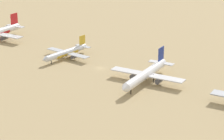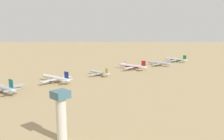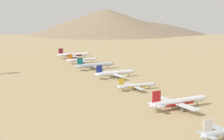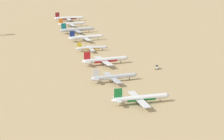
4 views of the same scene
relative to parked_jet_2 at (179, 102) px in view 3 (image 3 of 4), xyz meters
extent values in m
plane|color=tan|center=(6.78, 82.63, -4.45)|extent=(2247.93, 2247.93, 0.00)
cone|color=#B2B7C1|center=(-27.40, -53.38, -0.45)|extent=(2.77, 3.34, 3.26)
cube|color=white|center=(-23.98, -53.27, 3.78)|extent=(5.24, 0.50, 6.66)
cube|color=#A4A8B2|center=(-24.55, -53.29, -0.09)|extent=(3.41, 11.51, 0.34)
cylinder|color=#4C4C54|center=(-9.79, -47.10, -2.39)|extent=(4.07, 2.32, 2.19)
cylinder|color=black|center=(-11.40, -50.39, -2.63)|extent=(0.42, 0.42, 3.64)
cylinder|color=silver|center=(0.37, 0.02, 0.17)|extent=(39.79, 6.18, 4.18)
cone|color=silver|center=(21.91, 1.11, 0.17)|extent=(3.72, 4.27, 4.10)
cone|color=silver|center=(-20.96, -1.06, 0.17)|extent=(3.27, 3.92, 3.76)
cube|color=red|center=(-17.00, -0.86, 5.07)|extent=(6.07, 0.69, 7.71)
cube|color=silver|center=(-17.66, -0.89, 0.59)|extent=(4.18, 13.37, 0.40)
cube|color=silver|center=(-1.28, -0.06, -0.56)|extent=(7.39, 37.66, 0.50)
cylinder|color=#4C4C54|center=(-0.74, 6.58, -2.07)|extent=(4.75, 2.76, 2.53)
cylinder|color=#4C4C54|center=(-0.07, -6.62, -2.07)|extent=(4.75, 2.76, 2.53)
cylinder|color=black|center=(15.41, 0.78, -2.35)|extent=(0.48, 0.48, 4.20)
cylinder|color=black|center=(-2.53, 2.74, -2.35)|extent=(0.48, 0.48, 4.20)
cylinder|color=black|center=(-2.24, -2.98, -2.35)|extent=(0.48, 0.48, 4.20)
cylinder|color=red|center=(0.37, 0.02, -0.14)|extent=(21.98, 5.29, 4.19)
cylinder|color=silver|center=(3.86, 58.41, -1.00)|extent=(29.76, 5.39, 3.13)
cone|color=silver|center=(19.93, 57.17, -1.00)|extent=(2.86, 3.26, 3.06)
cone|color=silver|center=(-12.05, 59.64, -1.00)|extent=(2.51, 2.98, 2.81)
cube|color=gold|center=(-9.10, 59.41, 2.66)|extent=(4.53, 0.63, 5.76)
cube|color=#B6BBC5|center=(-9.59, 59.45, -0.68)|extent=(3.38, 10.04, 0.30)
cube|color=#B6BBC5|center=(2.63, 58.50, -1.54)|extent=(6.25, 28.19, 0.37)
cylinder|color=#4C4C54|center=(3.66, 63.37, -2.67)|extent=(3.59, 2.15, 1.89)
cylinder|color=#4C4C54|center=(2.90, 53.53, -2.67)|extent=(3.59, 2.15, 1.89)
cylinder|color=black|center=(15.07, 57.54, -2.88)|extent=(0.36, 0.36, 3.14)
cylinder|color=black|center=(1.97, 60.70, -2.88)|extent=(0.36, 0.36, 3.14)
cylinder|color=black|center=(1.64, 56.44, -2.88)|extent=(0.36, 0.36, 3.14)
cylinder|color=gold|center=(3.86, 58.41, -1.23)|extent=(16.48, 4.37, 3.13)
cylinder|color=white|center=(11.95, 112.11, 0.02)|extent=(38.54, 6.92, 4.05)
cone|color=white|center=(32.77, 113.68, 0.02)|extent=(3.70, 4.21, 3.97)
cone|color=white|center=(-8.65, 110.56, 0.02)|extent=(3.25, 3.86, 3.64)
cube|color=navy|center=(-4.83, 110.85, 4.76)|extent=(5.87, 0.81, 7.46)
cube|color=silver|center=(-5.47, 110.80, 0.43)|extent=(4.36, 13.00, 0.38)
cube|color=silver|center=(10.36, 111.99, -0.68)|extent=(8.04, 36.51, 0.48)
cylinder|color=#4C4C54|center=(10.73, 118.43, -2.15)|extent=(4.65, 2.78, 2.45)
cylinder|color=#4C4C54|center=(11.69, 105.68, -2.15)|extent=(4.65, 2.78, 2.45)
cylinder|color=black|center=(26.48, 113.21, -2.42)|extent=(0.47, 0.47, 4.07)
cylinder|color=black|center=(9.09, 114.67, -2.42)|extent=(0.47, 0.47, 4.07)
cylinder|color=black|center=(9.50, 109.15, -2.42)|extent=(0.47, 0.47, 4.07)
cylinder|color=#B2B7C1|center=(14.36, 164.71, 0.32)|extent=(41.04, 7.25, 4.31)
cone|color=#B2B7C1|center=(36.54, 166.32, 0.32)|extent=(3.93, 4.48, 4.22)
cone|color=#B2B7C1|center=(-7.59, 163.12, 0.32)|extent=(3.45, 4.10, 3.88)
cube|color=#14727F|center=(-3.52, 163.42, 5.36)|extent=(6.25, 0.85, 7.94)
cube|color=#A4A8B2|center=(-4.20, 163.37, 0.75)|extent=(4.60, 13.84, 0.41)
cube|color=#A4A8B2|center=(12.66, 164.59, -0.44)|extent=(8.45, 38.88, 0.51)
cylinder|color=#4C4C54|center=(13.08, 171.44, -2.00)|extent=(4.94, 2.95, 2.61)
cylinder|color=#4C4C54|center=(14.06, 157.87, -2.00)|extent=(4.94, 2.95, 2.61)
cylinder|color=black|center=(29.84, 165.83, -2.28)|extent=(0.50, 0.50, 4.33)
cylinder|color=black|center=(11.32, 167.45, -2.28)|extent=(0.50, 0.50, 4.33)
cylinder|color=black|center=(11.74, 161.57, -2.28)|extent=(0.50, 0.50, 4.33)
cylinder|color=white|center=(19.17, 216.30, -0.29)|extent=(35.87, 6.62, 3.77)
cone|color=white|center=(38.53, 217.86, -0.29)|extent=(3.46, 3.93, 3.69)
cone|color=white|center=(0.00, 214.75, -0.29)|extent=(3.04, 3.60, 3.39)
cube|color=orange|center=(3.56, 215.04, 4.12)|extent=(5.46, 0.78, 6.94)
cube|color=silver|center=(2.96, 214.99, 0.09)|extent=(4.12, 12.11, 0.36)
cube|color=silver|center=(17.68, 216.18, -0.95)|extent=(7.65, 33.99, 0.45)
cylinder|color=#4C4C54|center=(18.00, 222.17, -2.31)|extent=(4.33, 2.61, 2.28)
cylinder|color=#4C4C54|center=(18.95, 210.32, -2.31)|extent=(4.33, 2.61, 2.28)
cylinder|color=black|center=(32.68, 217.39, -2.56)|extent=(0.44, 0.44, 3.79)
cylinder|color=black|center=(16.49, 218.67, -2.56)|extent=(0.44, 0.44, 3.79)
cylinder|color=black|center=(16.90, 213.53, -2.56)|extent=(0.44, 0.44, 3.79)
cylinder|color=silver|center=(27.00, 268.01, 0.26)|extent=(40.61, 8.22, 4.26)
cone|color=silver|center=(48.88, 265.85, 0.26)|extent=(3.98, 4.51, 4.18)
cone|color=silver|center=(5.34, 270.15, 0.26)|extent=(3.50, 4.13, 3.84)
cube|color=maroon|center=(9.36, 269.76, 5.25)|extent=(6.18, 1.00, 7.85)
cube|color=silver|center=(8.69, 269.82, 0.69)|extent=(4.90, 13.75, 0.40)
cube|color=silver|center=(25.33, 268.18, -0.48)|extent=(9.34, 38.51, 0.50)
cylinder|color=#4C4C54|center=(26.88, 274.79, -2.03)|extent=(4.94, 3.03, 2.58)
cylinder|color=#4C4C54|center=(25.56, 261.39, -2.03)|extent=(4.94, 3.03, 2.58)
cylinder|color=black|center=(42.27, 266.50, -2.31)|extent=(0.49, 0.49, 4.29)
cylinder|color=black|center=(24.50, 271.19, -2.31)|extent=(0.49, 0.49, 4.29)
cylinder|color=black|center=(23.92, 265.39, -2.31)|extent=(0.49, 0.49, 4.29)
cylinder|color=maroon|center=(27.00, 268.01, -0.06)|extent=(22.53, 6.44, 4.27)
cone|color=#7A6854|center=(443.73, 842.84, 40.32)|extent=(525.38, 525.38, 89.54)
cone|color=#847056|center=(305.66, 761.85, 34.41)|extent=(449.19, 449.19, 77.72)
camera|label=1|loc=(186.18, 211.11, 72.99)|focal=74.42mm
camera|label=2|loc=(-179.52, 237.17, 47.58)|focal=36.00mm
camera|label=3|loc=(-127.24, -165.99, 53.66)|focal=54.40mm
camera|label=4|loc=(-109.75, -351.66, 91.67)|focal=67.08mm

